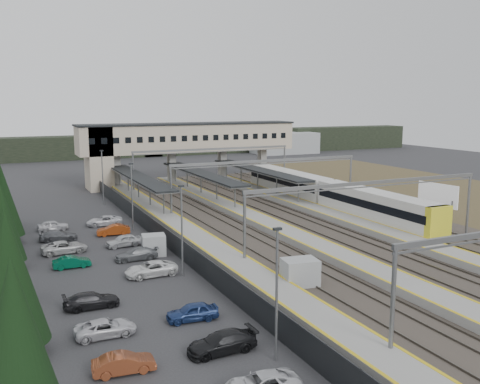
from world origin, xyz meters
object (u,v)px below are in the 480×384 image
footbridge (175,141)px  billboard (438,196)px  train (327,194)px  relay_cabin_far (154,245)px  relay_cabin_near (300,273)px

footbridge → billboard: size_ratio=6.97×
footbridge → train: bearing=-68.3°
relay_cabin_far → footbridge: 46.12m
footbridge → train: (12.30, -30.84, -5.73)m
relay_cabin_near → footbridge: footbridge is taller
footbridge → relay_cabin_far: bearing=-110.8°
relay_cabin_near → relay_cabin_far: (-8.37, 14.09, -0.15)m
relay_cabin_near → footbridge: (7.84, 56.72, 6.75)m
train → billboard: 14.92m
relay_cabin_far → footbridge: (16.20, 42.63, 6.90)m
relay_cabin_near → billboard: billboard is taller
relay_cabin_near → footbridge: 57.65m
footbridge → billboard: footbridge is taller
relay_cabin_near → train: train is taller
footbridge → billboard: 48.10m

